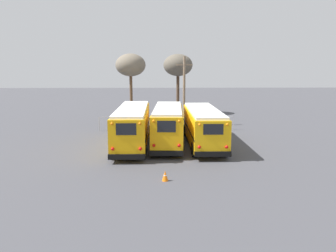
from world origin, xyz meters
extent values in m
plane|color=#424247|center=(0.00, 0.00, 0.00)|extent=(160.00, 160.00, 0.00)
cube|color=#E5A00C|center=(-2.92, -0.17, 1.66)|extent=(2.52, 10.81, 2.65)
cube|color=white|center=(-2.92, -0.17, 3.08)|extent=(2.32, 10.37, 0.20)
cube|color=black|center=(-2.88, -5.60, 0.52)|extent=(2.49, 0.22, 0.36)
cube|color=black|center=(-2.88, -5.58, 2.39)|extent=(1.34, 0.04, 0.79)
sphere|color=red|center=(-3.80, -5.62, 1.06)|extent=(0.22, 0.22, 0.22)
sphere|color=orange|center=(-3.80, -5.62, 2.76)|extent=(0.18, 0.18, 0.18)
sphere|color=red|center=(-1.97, -5.61, 1.06)|extent=(0.22, 0.22, 0.22)
sphere|color=orange|center=(-1.97, -5.61, 2.76)|extent=(0.18, 0.18, 0.18)
cube|color=black|center=(-4.15, -0.18, 1.46)|extent=(0.10, 10.57, 0.14)
cube|color=black|center=(-1.69, -0.16, 1.46)|extent=(0.10, 10.57, 0.14)
cylinder|color=black|center=(-4.09, 3.92, 0.48)|extent=(0.29, 0.96, 0.96)
cylinder|color=black|center=(-1.81, 3.93, 0.48)|extent=(0.29, 0.96, 0.96)
cylinder|color=black|center=(-4.03, -4.27, 0.48)|extent=(0.29, 0.96, 0.96)
cylinder|color=black|center=(-1.75, -4.26, 0.48)|extent=(0.29, 0.96, 0.96)
cube|color=#E5A00C|center=(0.00, -0.04, 1.66)|extent=(2.74, 9.32, 2.67)
cube|color=white|center=(0.00, -0.04, 3.09)|extent=(2.54, 8.94, 0.20)
cube|color=black|center=(-0.21, -4.68, 0.50)|extent=(2.39, 0.30, 0.36)
cube|color=black|center=(-0.20, -4.66, 2.39)|extent=(1.29, 0.09, 0.80)
sphere|color=red|center=(-1.08, -4.66, 1.06)|extent=(0.22, 0.22, 0.22)
sphere|color=orange|center=(-1.08, -4.66, 2.77)|extent=(0.18, 0.18, 0.18)
sphere|color=red|center=(0.67, -4.73, 1.06)|extent=(0.22, 0.22, 0.22)
sphere|color=orange|center=(0.67, -4.73, 2.77)|extent=(0.18, 0.18, 0.18)
cube|color=black|center=(-1.18, 0.01, 1.46)|extent=(0.42, 9.03, 0.14)
cube|color=black|center=(1.18, -0.09, 1.46)|extent=(0.42, 9.03, 0.14)
cylinder|color=black|center=(-0.94, 3.32, 0.46)|extent=(0.32, 0.94, 0.92)
cylinder|color=black|center=(1.23, 3.22, 0.46)|extent=(0.32, 0.94, 0.92)
cylinder|color=black|center=(-1.23, -3.30, 0.46)|extent=(0.32, 0.94, 0.92)
cylinder|color=black|center=(0.94, -3.39, 0.46)|extent=(0.32, 0.94, 0.92)
cube|color=#EAAA0F|center=(2.92, -0.06, 1.60)|extent=(2.55, 10.19, 2.45)
cube|color=white|center=(2.92, -0.06, 2.93)|extent=(2.35, 9.78, 0.20)
cube|color=black|center=(2.95, -5.18, 0.56)|extent=(2.54, 0.22, 0.36)
cube|color=black|center=(2.95, -5.16, 2.28)|extent=(1.37, 0.04, 0.74)
sphere|color=red|center=(2.02, -5.20, 1.05)|extent=(0.22, 0.22, 0.22)
sphere|color=orange|center=(2.02, -5.20, 2.61)|extent=(0.18, 0.18, 0.18)
sphere|color=red|center=(3.89, -5.19, 1.05)|extent=(0.22, 0.22, 0.22)
sphere|color=orange|center=(3.89, -5.19, 2.61)|extent=(0.18, 0.18, 0.18)
cube|color=black|center=(1.67, -0.06, 1.42)|extent=(0.09, 9.97, 0.14)
cube|color=black|center=(4.18, -0.05, 1.42)|extent=(0.09, 9.97, 0.14)
cylinder|color=black|center=(1.73, 3.72, 0.54)|extent=(0.29, 1.08, 1.08)
cylinder|color=black|center=(4.06, 3.74, 0.54)|extent=(0.29, 1.08, 1.08)
cylinder|color=black|center=(1.78, -3.85, 0.54)|extent=(0.29, 1.08, 1.08)
cylinder|color=black|center=(4.11, -3.84, 0.54)|extent=(0.29, 1.08, 1.08)
cylinder|color=#75604C|center=(1.97, 9.19, 3.80)|extent=(0.28, 0.28, 7.61)
cube|color=#75604C|center=(1.97, 9.19, 6.69)|extent=(1.80, 0.14, 0.14)
cylinder|color=brown|center=(-3.98, 10.75, 2.88)|extent=(0.33, 0.33, 5.76)
ellipsoid|color=#6B6051|center=(-3.98, 10.75, 6.69)|extent=(3.38, 3.38, 2.54)
cylinder|color=#473323|center=(1.78, 18.81, 2.82)|extent=(0.42, 0.42, 5.65)
ellipsoid|color=#5B5447|center=(1.78, 18.81, 6.75)|extent=(4.00, 4.00, 3.00)
cylinder|color=#939399|center=(-6.92, 6.40, 0.70)|extent=(0.06, 0.06, 1.40)
cylinder|color=#939399|center=(-4.61, 6.40, 0.70)|extent=(0.06, 0.06, 1.40)
cylinder|color=#939399|center=(-2.31, 6.40, 0.70)|extent=(0.06, 0.06, 1.40)
cylinder|color=#939399|center=(0.00, 6.40, 0.70)|extent=(0.06, 0.06, 1.40)
cylinder|color=#939399|center=(2.31, 6.40, 0.70)|extent=(0.06, 0.06, 1.40)
cylinder|color=#939399|center=(4.61, 6.40, 0.70)|extent=(0.06, 0.06, 1.40)
cylinder|color=#939399|center=(6.92, 6.40, 0.70)|extent=(0.06, 0.06, 1.40)
cylinder|color=#939399|center=(0.00, 6.40, 1.40)|extent=(13.84, 0.04, 0.04)
cone|color=orange|center=(-0.36, -8.92, 0.30)|extent=(0.36, 0.36, 0.60)
cylinder|color=white|center=(-0.36, -8.92, 0.33)|extent=(0.17, 0.17, 0.06)
camera|label=1|loc=(-0.58, -26.78, 6.36)|focal=35.00mm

